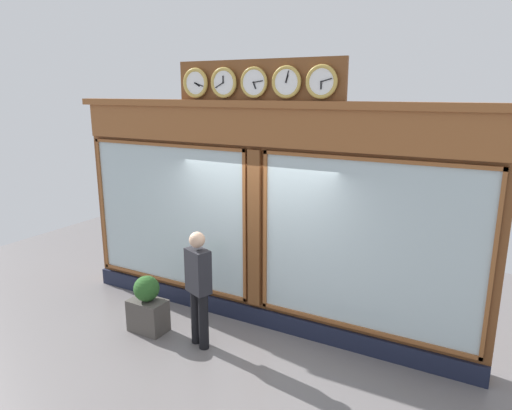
# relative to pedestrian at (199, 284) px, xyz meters

# --- Properties ---
(shop_facade) EXTENTS (6.67, 0.42, 3.95)m
(shop_facade) POSITION_rel_pedestrian_xyz_m (-0.39, -1.06, 0.81)
(shop_facade) COLOR brown
(shop_facade) RESTS_ON ground_plane
(pedestrian) EXTENTS (0.42, 0.34, 1.69)m
(pedestrian) POSITION_rel_pedestrian_xyz_m (0.00, 0.00, 0.00)
(pedestrian) COLOR black
(pedestrian) RESTS_ON ground_plane
(planter_box) EXTENTS (0.56, 0.36, 0.49)m
(planter_box) POSITION_rel_pedestrian_xyz_m (0.92, 0.05, -0.68)
(planter_box) COLOR #4C4742
(planter_box) RESTS_ON ground_plane
(planter_shrub) EXTENTS (0.38, 0.38, 0.38)m
(planter_shrub) POSITION_rel_pedestrian_xyz_m (0.92, 0.05, -0.24)
(planter_shrub) COLOR #285623
(planter_shrub) RESTS_ON planter_box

